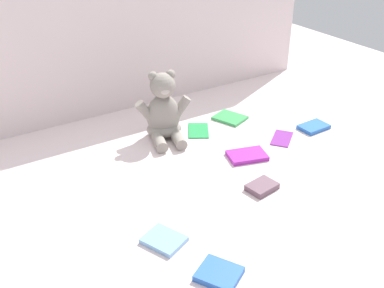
{
  "coord_description": "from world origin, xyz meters",
  "views": [
    {
      "loc": [
        -0.67,
        -1.19,
        0.82
      ],
      "look_at": [
        0.02,
        -0.1,
        0.1
      ],
      "focal_mm": 42.9,
      "sensor_mm": 36.0,
      "label": 1
    }
  ],
  "objects_px": {
    "book_case_5": "(198,130)",
    "book_case_6": "(230,118)",
    "book_case_1": "(282,138)",
    "book_case_2": "(219,274)",
    "book_case_7": "(314,127)",
    "book_case_4": "(164,240)",
    "book_case_3": "(247,156)",
    "teddy_bear": "(164,113)",
    "book_case_0": "(262,187)"
  },
  "relations": [
    {
      "from": "book_case_0",
      "to": "book_case_1",
      "type": "distance_m",
      "value": 0.35
    },
    {
      "from": "book_case_2",
      "to": "book_case_4",
      "type": "distance_m",
      "value": 0.19
    },
    {
      "from": "book_case_3",
      "to": "book_case_7",
      "type": "xyz_separation_m",
      "value": [
        0.36,
        0.03,
        0.0
      ]
    },
    {
      "from": "book_case_0",
      "to": "book_case_1",
      "type": "bearing_deg",
      "value": 119.55
    },
    {
      "from": "book_case_2",
      "to": "book_case_3",
      "type": "distance_m",
      "value": 0.57
    },
    {
      "from": "book_case_5",
      "to": "book_case_6",
      "type": "xyz_separation_m",
      "value": [
        0.16,
        0.02,
        0.0
      ]
    },
    {
      "from": "book_case_2",
      "to": "book_case_7",
      "type": "relative_size",
      "value": 0.89
    },
    {
      "from": "book_case_1",
      "to": "book_case_7",
      "type": "bearing_deg",
      "value": -128.99
    },
    {
      "from": "book_case_3",
      "to": "book_case_7",
      "type": "height_order",
      "value": "same"
    },
    {
      "from": "teddy_bear",
      "to": "book_case_2",
      "type": "xyz_separation_m",
      "value": [
        -0.24,
        -0.7,
        -0.09
      ]
    },
    {
      "from": "book_case_3",
      "to": "book_case_7",
      "type": "bearing_deg",
      "value": 111.61
    },
    {
      "from": "book_case_2",
      "to": "book_case_4",
      "type": "bearing_deg",
      "value": 76.46
    },
    {
      "from": "book_case_1",
      "to": "book_case_6",
      "type": "relative_size",
      "value": 1.04
    },
    {
      "from": "book_case_3",
      "to": "book_case_4",
      "type": "distance_m",
      "value": 0.51
    },
    {
      "from": "book_case_7",
      "to": "book_case_1",
      "type": "bearing_deg",
      "value": 86.99
    },
    {
      "from": "book_case_1",
      "to": "book_case_2",
      "type": "distance_m",
      "value": 0.75
    },
    {
      "from": "book_case_6",
      "to": "teddy_bear",
      "type": "bearing_deg",
      "value": -24.22
    },
    {
      "from": "book_case_1",
      "to": "teddy_bear",
      "type": "bearing_deg",
      "value": 17.11
    },
    {
      "from": "teddy_bear",
      "to": "book_case_4",
      "type": "distance_m",
      "value": 0.6
    },
    {
      "from": "book_case_0",
      "to": "book_case_4",
      "type": "distance_m",
      "value": 0.38
    },
    {
      "from": "teddy_bear",
      "to": "book_case_0",
      "type": "relative_size",
      "value": 2.79
    },
    {
      "from": "book_case_4",
      "to": "book_case_0",
      "type": "bearing_deg",
      "value": -15.59
    },
    {
      "from": "book_case_2",
      "to": "book_case_7",
      "type": "height_order",
      "value": "book_case_2"
    },
    {
      "from": "book_case_0",
      "to": "book_case_3",
      "type": "distance_m",
      "value": 0.2
    },
    {
      "from": "book_case_2",
      "to": "book_case_5",
      "type": "distance_m",
      "value": 0.76
    },
    {
      "from": "teddy_bear",
      "to": "book_case_4",
      "type": "xyz_separation_m",
      "value": [
        -0.29,
        -0.52,
        -0.09
      ]
    },
    {
      "from": "book_case_5",
      "to": "book_case_0",
      "type": "bearing_deg",
      "value": -64.51
    },
    {
      "from": "teddy_bear",
      "to": "book_case_3",
      "type": "height_order",
      "value": "teddy_bear"
    },
    {
      "from": "teddy_bear",
      "to": "book_case_7",
      "type": "height_order",
      "value": "teddy_bear"
    },
    {
      "from": "book_case_4",
      "to": "book_case_7",
      "type": "height_order",
      "value": "book_case_7"
    },
    {
      "from": "book_case_4",
      "to": "book_case_6",
      "type": "relative_size",
      "value": 0.87
    },
    {
      "from": "book_case_0",
      "to": "book_case_6",
      "type": "distance_m",
      "value": 0.5
    },
    {
      "from": "book_case_7",
      "to": "book_case_3",
      "type": "bearing_deg",
      "value": 93.63
    },
    {
      "from": "teddy_bear",
      "to": "book_case_5",
      "type": "relative_size",
      "value": 2.08
    },
    {
      "from": "book_case_2",
      "to": "book_case_5",
      "type": "height_order",
      "value": "book_case_2"
    },
    {
      "from": "book_case_0",
      "to": "book_case_2",
      "type": "distance_m",
      "value": 0.4
    },
    {
      "from": "book_case_0",
      "to": "book_case_7",
      "type": "relative_size",
      "value": 0.81
    },
    {
      "from": "teddy_bear",
      "to": "book_case_6",
      "type": "distance_m",
      "value": 0.31
    },
    {
      "from": "book_case_0",
      "to": "book_case_5",
      "type": "relative_size",
      "value": 0.75
    },
    {
      "from": "book_case_0",
      "to": "book_case_7",
      "type": "xyz_separation_m",
      "value": [
        0.44,
        0.21,
        -0.0
      ]
    },
    {
      "from": "teddy_bear",
      "to": "book_case_0",
      "type": "xyz_separation_m",
      "value": [
        0.09,
        -0.47,
        -0.09
      ]
    },
    {
      "from": "book_case_2",
      "to": "book_case_7",
      "type": "distance_m",
      "value": 0.88
    },
    {
      "from": "book_case_6",
      "to": "book_case_4",
      "type": "bearing_deg",
      "value": 19.46
    },
    {
      "from": "book_case_6",
      "to": "book_case_5",
      "type": "bearing_deg",
      "value": -14.56
    },
    {
      "from": "book_case_3",
      "to": "book_case_6",
      "type": "relative_size",
      "value": 1.1
    },
    {
      "from": "book_case_5",
      "to": "book_case_7",
      "type": "bearing_deg",
      "value": 1.76
    },
    {
      "from": "book_case_5",
      "to": "book_case_7",
      "type": "distance_m",
      "value": 0.45
    },
    {
      "from": "book_case_6",
      "to": "book_case_0",
      "type": "bearing_deg",
      "value": 44.05
    },
    {
      "from": "book_case_1",
      "to": "book_case_3",
      "type": "relative_size",
      "value": 0.94
    },
    {
      "from": "book_case_3",
      "to": "book_case_7",
      "type": "distance_m",
      "value": 0.36
    }
  ]
}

